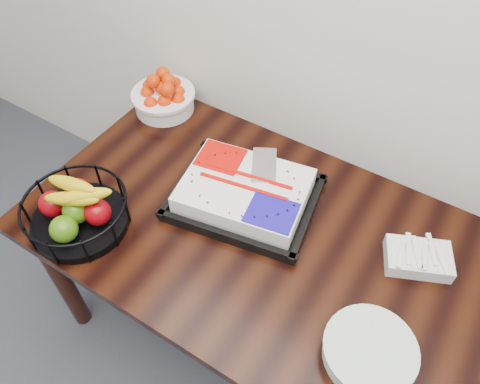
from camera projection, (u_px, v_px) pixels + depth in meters
The scene contains 6 objects.
table at pixel (292, 263), 1.56m from camera, with size 1.80×0.90×0.75m.
cake_tray at pixel (245, 193), 1.59m from camera, with size 0.53×0.45×0.10m.
tangerine_bowl at pixel (163, 95), 1.89m from camera, with size 0.26×0.26×0.16m.
fruit_basket at pixel (76, 210), 1.50m from camera, with size 0.34×0.34×0.18m.
plate_stack at pixel (369, 352), 1.24m from camera, with size 0.25×0.25×0.06m.
fork_bag at pixel (418, 258), 1.44m from camera, with size 0.23×0.20×0.06m.
Camera 1 is at (0.30, 1.20, 2.00)m, focal length 35.00 mm.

